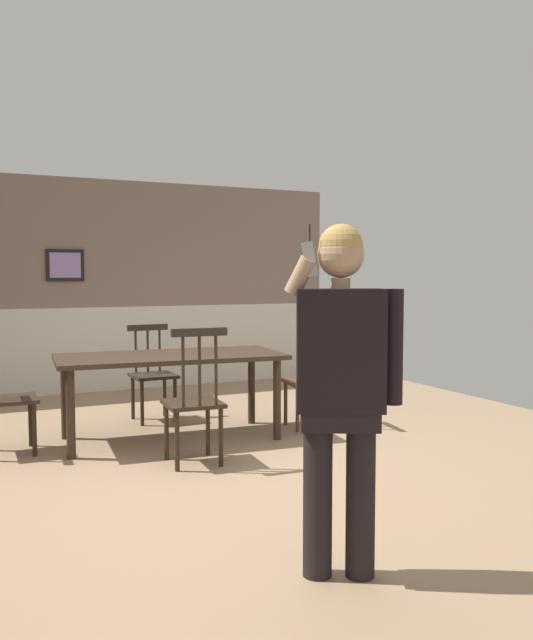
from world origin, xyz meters
name	(u,v)px	position (x,y,z in m)	size (l,w,h in m)	color
ground_plane	(184,471)	(0.00, 0.00, 0.00)	(8.15, 8.15, 0.00)	#9E7F60
room_back_partition	(89,290)	(0.00, 3.71, 1.26)	(6.46, 0.17, 2.62)	gray
dining_table	(170,364)	(0.20, 0.97, 0.67)	(2.01, 1.03, 0.75)	#38281E
chair_near_window	(4,395)	(-1.16, 1.08, 0.48)	(0.43, 0.43, 1.02)	#2D2319
chair_by_doorway	(194,400)	(0.13, 0.14, 0.50)	(0.45, 0.45, 1.06)	#2D2319
chair_at_table_head	(152,374)	(0.26, 1.79, 0.47)	(0.42, 0.42, 0.95)	#2D2319
chair_opposite_corner	(312,379)	(1.55, 0.85, 0.46)	(0.47, 0.47, 0.97)	#513823
person_figure	(341,376)	(0.15, -1.94, 0.97)	(0.52, 0.39, 1.68)	black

